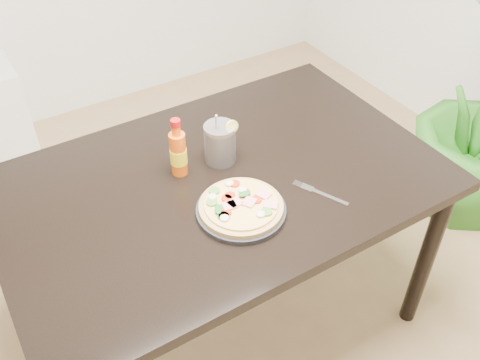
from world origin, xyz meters
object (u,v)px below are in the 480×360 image
hot_sauce_bottle (178,153)px  cola_cup (220,144)px  plate (241,210)px  pizza (241,205)px  dining_table (221,197)px  fork (319,193)px

hot_sauce_bottle → cola_cup: 0.15m
plate → hot_sauce_bottle: hot_sauce_bottle is taller
pizza → cola_cup: cola_cup is taller
dining_table → plate: size_ratio=5.22×
dining_table → fork: fork is taller
plate → fork: plate is taller
plate → fork: bearing=-12.3°
hot_sauce_bottle → cola_cup: (0.14, -0.01, -0.02)m
plate → pizza: (-0.00, 0.00, 0.02)m
dining_table → pizza: bearing=-99.1°
fork → cola_cup: bearing=95.0°
pizza → dining_table: bearing=80.9°
dining_table → cola_cup: size_ratio=7.23×
cola_cup → fork: cola_cup is taller
plate → hot_sauce_bottle: (-0.07, 0.26, 0.07)m
fork → pizza: bearing=142.6°
dining_table → pizza: size_ratio=5.59×
pizza → cola_cup: (0.07, 0.25, 0.04)m
pizza → fork: size_ratio=1.41×
pizza → hot_sauce_bottle: hot_sauce_bottle is taller
dining_table → pizza: pizza is taller
cola_cup → plate: bearing=-106.5°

